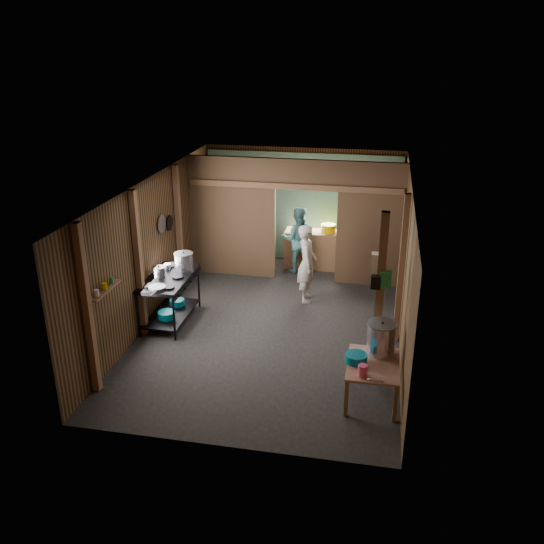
% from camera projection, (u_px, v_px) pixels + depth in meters
% --- Properties ---
extents(floor, '(4.50, 7.00, 0.00)m').
position_uv_depth(floor, '(274.00, 323.00, 10.63)').
color(floor, black).
rests_on(floor, ground).
extents(ceiling, '(4.50, 7.00, 0.00)m').
position_uv_depth(ceiling, '(274.00, 184.00, 9.65)').
color(ceiling, '#504B44').
rests_on(ceiling, ground).
extents(wall_back, '(4.50, 0.00, 2.60)m').
position_uv_depth(wall_back, '(303.00, 204.00, 13.32)').
color(wall_back, brown).
rests_on(wall_back, ground).
extents(wall_front, '(4.50, 0.00, 2.60)m').
position_uv_depth(wall_front, '(219.00, 358.00, 6.96)').
color(wall_front, brown).
rests_on(wall_front, ground).
extents(wall_left, '(0.00, 7.00, 2.60)m').
position_uv_depth(wall_left, '(153.00, 249.00, 10.54)').
color(wall_left, brown).
rests_on(wall_left, ground).
extents(wall_right, '(0.00, 7.00, 2.60)m').
position_uv_depth(wall_right, '(405.00, 266.00, 9.74)').
color(wall_right, brown).
rests_on(wall_right, ground).
extents(partition_left, '(1.85, 0.10, 2.60)m').
position_uv_depth(partition_left, '(233.00, 217.00, 12.37)').
color(partition_left, brown).
rests_on(partition_left, floor).
extents(partition_right, '(1.35, 0.10, 2.60)m').
position_uv_depth(partition_right, '(370.00, 225.00, 11.86)').
color(partition_right, brown).
rests_on(partition_right, floor).
extents(partition_header, '(1.30, 0.10, 0.60)m').
position_uv_depth(partition_header, '(307.00, 174.00, 11.72)').
color(partition_header, brown).
rests_on(partition_header, wall_back).
extents(turquoise_panel, '(4.40, 0.06, 2.50)m').
position_uv_depth(turquoise_panel, '(302.00, 207.00, 13.28)').
color(turquoise_panel, '#5A9A8D').
rests_on(turquoise_panel, wall_back).
extents(back_counter, '(1.20, 0.50, 0.85)m').
position_uv_depth(back_counter, '(312.00, 249.00, 13.09)').
color(back_counter, brown).
rests_on(back_counter, floor).
extents(wall_clock, '(0.20, 0.03, 0.20)m').
position_uv_depth(wall_clock, '(314.00, 180.00, 12.96)').
color(wall_clock, white).
rests_on(wall_clock, wall_back).
extents(post_left_a, '(0.10, 0.12, 2.60)m').
position_uv_depth(post_left_a, '(88.00, 311.00, 8.16)').
color(post_left_a, brown).
rests_on(post_left_a, floor).
extents(post_left_b, '(0.10, 0.12, 2.60)m').
position_uv_depth(post_left_b, '(139.00, 265.00, 9.80)').
color(post_left_b, brown).
rests_on(post_left_b, floor).
extents(post_left_c, '(0.10, 0.12, 2.60)m').
position_uv_depth(post_left_c, '(179.00, 229.00, 11.62)').
color(post_left_c, brown).
rests_on(post_left_c, floor).
extents(post_right, '(0.10, 0.12, 2.60)m').
position_uv_depth(post_right, '(401.00, 270.00, 9.57)').
color(post_right, brown).
rests_on(post_right, floor).
extents(post_free, '(0.12, 0.12, 2.60)m').
position_uv_depth(post_free, '(380.00, 296.00, 8.63)').
color(post_free, brown).
rests_on(post_free, floor).
extents(cross_beam, '(4.40, 0.12, 0.12)m').
position_uv_depth(cross_beam, '(294.00, 186.00, 11.81)').
color(cross_beam, brown).
rests_on(cross_beam, wall_left).
extents(pan_lid_big, '(0.03, 0.34, 0.34)m').
position_uv_depth(pan_lid_big, '(162.00, 224.00, 10.76)').
color(pan_lid_big, slate).
rests_on(pan_lid_big, wall_left).
extents(pan_lid_small, '(0.03, 0.30, 0.30)m').
position_uv_depth(pan_lid_small, '(170.00, 223.00, 11.16)').
color(pan_lid_small, black).
rests_on(pan_lid_small, wall_left).
extents(wall_shelf, '(0.14, 0.80, 0.03)m').
position_uv_depth(wall_shelf, '(105.00, 290.00, 8.57)').
color(wall_shelf, brown).
rests_on(wall_shelf, wall_left).
extents(jar_white, '(0.07, 0.07, 0.10)m').
position_uv_depth(jar_white, '(97.00, 293.00, 8.32)').
color(jar_white, white).
rests_on(jar_white, wall_shelf).
extents(jar_yellow, '(0.08, 0.08, 0.10)m').
position_uv_depth(jar_yellow, '(104.00, 286.00, 8.55)').
color(jar_yellow, '#DCBF00').
rests_on(jar_yellow, wall_shelf).
extents(jar_green, '(0.06, 0.06, 0.10)m').
position_uv_depth(jar_green, '(111.00, 280.00, 8.75)').
color(jar_green, green).
rests_on(jar_green, wall_shelf).
extents(bag_white, '(0.22, 0.15, 0.32)m').
position_uv_depth(bag_white, '(379.00, 264.00, 8.53)').
color(bag_white, white).
rests_on(bag_white, post_free).
extents(bag_green, '(0.16, 0.12, 0.24)m').
position_uv_depth(bag_green, '(386.00, 279.00, 8.45)').
color(bag_green, green).
rests_on(bag_green, post_free).
extents(bag_black, '(0.14, 0.10, 0.20)m').
position_uv_depth(bag_black, '(376.00, 282.00, 8.47)').
color(bag_black, black).
rests_on(bag_black, post_free).
extents(gas_range, '(0.77, 1.50, 0.88)m').
position_uv_depth(gas_range, '(170.00, 299.00, 10.55)').
color(gas_range, black).
rests_on(gas_range, floor).
extents(prep_table, '(0.73, 1.01, 0.60)m').
position_uv_depth(prep_table, '(372.00, 381.00, 8.30)').
color(prep_table, '#C1745F').
rests_on(prep_table, floor).
extents(stove_pot_large, '(0.39, 0.39, 0.35)m').
position_uv_depth(stove_pot_large, '(184.00, 262.00, 10.64)').
color(stove_pot_large, silver).
rests_on(stove_pot_large, gas_range).
extents(stove_pot_med, '(0.30, 0.30, 0.21)m').
position_uv_depth(stove_pot_med, '(159.00, 272.00, 10.37)').
color(stove_pot_med, silver).
rests_on(stove_pot_med, gas_range).
extents(stove_saucepan, '(0.17, 0.17, 0.09)m').
position_uv_depth(stove_saucepan, '(167.00, 266.00, 10.74)').
color(stove_saucepan, silver).
rests_on(stove_saucepan, gas_range).
extents(frying_pan, '(0.38, 0.56, 0.07)m').
position_uv_depth(frying_pan, '(157.00, 288.00, 9.88)').
color(frying_pan, slate).
rests_on(frying_pan, gas_range).
extents(blue_tub_front, '(0.31, 0.31, 0.13)m').
position_uv_depth(blue_tub_front, '(167.00, 315.00, 10.43)').
color(blue_tub_front, '#046E83').
rests_on(blue_tub_front, gas_range).
extents(blue_tub_back, '(0.28, 0.28, 0.11)m').
position_uv_depth(blue_tub_back, '(177.00, 302.00, 10.94)').
color(blue_tub_back, '#046E83').
rests_on(blue_tub_back, gas_range).
extents(stock_pot, '(0.44, 0.44, 0.50)m').
position_uv_depth(stock_pot, '(381.00, 339.00, 8.38)').
color(stock_pot, silver).
rests_on(stock_pot, prep_table).
extents(wash_basin, '(0.42, 0.42, 0.12)m').
position_uv_depth(wash_basin, '(356.00, 358.00, 8.22)').
color(wash_basin, '#046E83').
rests_on(wash_basin, prep_table).
extents(pink_bucket, '(0.17, 0.17, 0.16)m').
position_uv_depth(pink_bucket, '(363.00, 370.00, 7.87)').
color(pink_bucket, '#F94E7F').
rests_on(pink_bucket, prep_table).
extents(knife, '(0.30, 0.07, 0.01)m').
position_uv_depth(knife, '(372.00, 380.00, 7.79)').
color(knife, silver).
rests_on(knife, prep_table).
extents(yellow_tub, '(0.33, 0.33, 0.18)m').
position_uv_depth(yellow_tub, '(328.00, 228.00, 12.84)').
color(yellow_tub, '#DCBF00').
rests_on(yellow_tub, back_counter).
extents(cook, '(0.45, 0.62, 1.56)m').
position_uv_depth(cook, '(307.00, 263.00, 11.29)').
color(cook, beige).
rests_on(cook, floor).
extents(worker_back, '(0.79, 0.65, 1.49)m').
position_uv_depth(worker_back, '(298.00, 240.00, 12.72)').
color(worker_back, teal).
rests_on(worker_back, floor).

